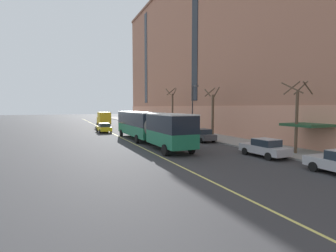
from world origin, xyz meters
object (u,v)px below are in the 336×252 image
Objects in this scene: city_bus at (148,125)px; box_truck at (104,119)px; parked_car_silver_0 at (265,148)px; street_lamp at (193,105)px; parked_car_darkgray_1 at (159,127)px; parked_car_darkgray_4 at (180,131)px; parked_car_darkgray_6 at (202,135)px; street_tree_far_uptown at (172,109)px; street_tree_mid_block at (212,112)px; taxi_cab at (104,128)px; fire_hydrant at (164,127)px; parked_car_black_7 at (132,121)px; parked_car_white_5 at (146,124)px; street_tree_near_corner at (297,115)px.

box_truck is (-0.84, 26.85, -0.33)m from city_bus.
street_lamp reaches higher than parked_car_silver_0.
parked_car_darkgray_4 is (0.04, -8.07, -0.00)m from parked_car_darkgray_1.
parked_car_darkgray_4 is at bearing 90.66° from parked_car_darkgray_6.
street_tree_mid_block is at bearing -89.95° from street_tree_far_uptown.
city_bus is 9.80m from street_tree_mid_block.
box_truck reaches higher than parked_car_silver_0.
street_lamp is (1.75, -0.80, 3.72)m from parked_car_darkgray_4.
street_tree_mid_block is at bearing -64.40° from street_lamp.
taxi_cab is 10.84m from fire_hydrant.
city_bus is 14.57m from parked_car_darkgray_1.
street_lamp is at bearing 83.55° from parked_car_silver_0.
street_tree_mid_block is (9.62, 1.23, 1.44)m from city_bus.
parked_car_darkgray_4 is 10.75m from street_tree_far_uptown.
taxi_cab is at bearing 119.67° from parked_car_darkgray_6.
street_tree_mid_block is at bearing -67.78° from box_truck.
parked_car_black_7 is 0.66× the size of street_lamp.
taxi_cab is at bearing 135.43° from street_lamp.
parked_car_white_5 is at bearing 31.43° from taxi_cab.
taxi_cab is at bearing 132.63° from parked_car_darkgray_4.
street_tree_far_uptown is (-0.01, 13.50, 0.40)m from street_tree_mid_block.
fire_hydrant is at bearing 93.10° from street_tree_near_corner.
parked_car_white_5 is 0.93× the size of parked_car_black_7.
parked_car_black_7 is at bearing 60.89° from taxi_cab.
street_tree_mid_block reaches higher than parked_car_white_5.
street_tree_mid_block is (10.46, -25.61, 1.78)m from box_truck.
parked_car_black_7 is at bearing 89.84° from parked_car_darkgray_1.
parked_car_silver_0 is 32.46m from parked_car_white_5.
city_bus is at bearing -153.26° from street_lamp.
street_tree_near_corner is 0.95× the size of street_tree_mid_block.
parked_car_white_5 is (-0.14, 15.48, -0.00)m from parked_car_darkgray_4.
parked_car_darkgray_6 is 4.85m from street_tree_mid_block.
parked_car_darkgray_4 is 13.54m from taxi_cab.
street_tree_far_uptown is (9.60, 14.74, 1.85)m from city_bus.
street_tree_near_corner is at bearing -52.04° from city_bus.
parked_car_white_5 is 0.61× the size of street_lamp.
parked_car_silver_0 is at bearing -89.89° from parked_car_white_5.
parked_car_black_7 is 0.74× the size of street_tree_near_corner.
parked_car_silver_0 is 28.43m from taxi_cab.
city_bus is at bearing -117.90° from fire_hydrant.
box_truck is 27.72m from street_tree_mid_block.
box_truck is at bearing -148.23° from parked_car_black_7.
parked_car_darkgray_1 is 25.69m from street_tree_near_corner.
parked_car_darkgray_1 is 2.90m from fire_hydrant.
street_tree_far_uptown is (10.45, -12.11, 2.18)m from box_truck.
parked_car_silver_0 is (6.39, -12.04, -1.30)m from city_bus.
parked_car_white_5 is 19.66m from street_tree_mid_block.
parked_car_silver_0 is 0.68× the size of box_truck.
parked_car_darkgray_6 is (0.07, -6.26, -0.00)m from parked_car_darkgray_4.
street_tree_near_corner is at bearing -86.90° from fire_hydrant.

